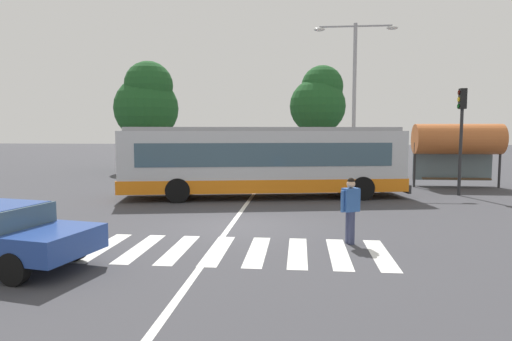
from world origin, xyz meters
TOP-DOWN VIEW (x-y plane):
  - ground_plane at (0.00, 0.00)m, footprint 160.00×160.00m
  - city_transit_bus at (0.30, 5.96)m, footprint 12.46×4.77m
  - pedestrian_crossing_street at (3.19, -1.83)m, footprint 0.52×0.42m
  - parked_car_champagne at (-6.93, 15.68)m, footprint 2.16×4.62m
  - parked_car_black at (-4.37, 16.18)m, footprint 1.90×4.51m
  - parked_car_silver at (-1.71, 15.67)m, footprint 1.90×4.51m
  - parked_car_red at (1.12, 16.03)m, footprint 2.11×4.61m
  - parked_car_teal at (3.78, 15.58)m, footprint 1.96×4.55m
  - parked_car_white at (6.43, 15.70)m, footprint 2.01×4.57m
  - traffic_light_far_corner at (9.02, 7.38)m, footprint 0.33×0.32m
  - bus_stop_shelter at (9.87, 10.32)m, footprint 4.31×1.54m
  - twin_arm_street_lamp at (4.75, 11.26)m, footprint 4.40×0.32m
  - background_tree_left at (-9.09, 18.01)m, footprint 4.59×4.59m
  - background_tree_right at (3.31, 21.95)m, footprint 4.33×4.33m
  - crosswalk_painted_stripes at (0.39, -2.80)m, footprint 7.26×2.75m
  - lane_center_line at (-0.22, 2.00)m, footprint 0.16×24.00m

SIDE VIEW (x-z plane):
  - ground_plane at x=0.00m, z-range 0.00..0.00m
  - lane_center_line at x=-0.22m, z-range 0.00..0.01m
  - crosswalk_painted_stripes at x=0.39m, z-range 0.00..0.01m
  - parked_car_champagne at x=-6.93m, z-range 0.09..1.44m
  - parked_car_black at x=-4.37m, z-range 0.09..1.44m
  - parked_car_silver at x=-1.71m, z-range 0.09..1.44m
  - parked_car_red at x=1.12m, z-range 0.09..1.44m
  - parked_car_teal at x=3.78m, z-range 0.09..1.44m
  - parked_car_white at x=6.43m, z-range 0.09..1.44m
  - pedestrian_crossing_street at x=3.19m, z-range 0.11..1.83m
  - city_transit_bus at x=0.30m, z-range 0.06..3.12m
  - bus_stop_shelter at x=9.87m, z-range 0.79..4.04m
  - traffic_light_far_corner at x=9.02m, z-range 0.81..5.58m
  - background_tree_left at x=-9.09m, z-range 1.05..8.87m
  - background_tree_right at x=3.31m, z-range 1.27..9.21m
  - twin_arm_street_lamp at x=4.75m, z-range 1.02..9.59m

